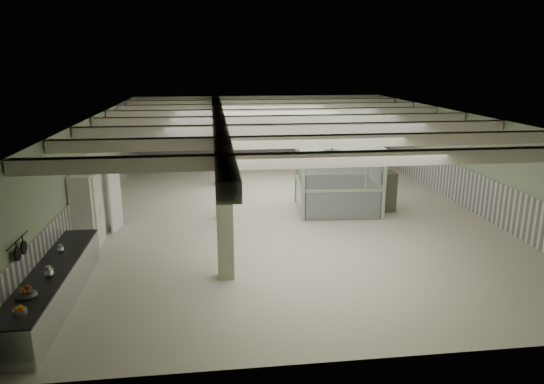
{
  "coord_description": "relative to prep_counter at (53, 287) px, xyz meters",
  "views": [
    {
      "loc": [
        -2.75,
        -17.84,
        5.54
      ],
      "look_at": [
        -0.83,
        -2.36,
        1.3
      ],
      "focal_mm": 32.0,
      "sensor_mm": 36.0,
      "label": 1
    }
  ],
  "objects": [
    {
      "name": "floor",
      "position": [
        6.54,
        7.0,
        -0.46
      ],
      "size": [
        20.0,
        20.0,
        0.0
      ],
      "primitive_type": "plane",
      "color": "silver",
      "rests_on": "ground"
    },
    {
      "name": "pitcher_far",
      "position": [
        0.14,
        -0.55,
        0.59
      ],
      "size": [
        0.22,
        0.25,
        0.3
      ],
      "primitive_type": null,
      "rotation": [
        0.0,
        0.0,
        0.05
      ],
      "color": "silver",
      "rests_on": "prep_counter"
    },
    {
      "name": "beam_b",
      "position": [
        6.54,
        2.0,
        2.96
      ],
      "size": [
        13.9,
        0.35,
        0.32
      ],
      "primitive_type": "cube",
      "color": "beige",
      "rests_on": "ceiling"
    },
    {
      "name": "wainscot_right",
      "position": [
        13.52,
        7.0,
        0.29
      ],
      "size": [
        0.05,
        19.9,
        1.5
      ],
      "primitive_type": "cube",
      "color": "silver",
      "rests_on": "floor"
    },
    {
      "name": "guard_booth",
      "position": [
        8.43,
        6.44,
        1.25
      ],
      "size": [
        3.31,
        2.87,
        2.52
      ],
      "rotation": [
        0.0,
        0.0,
        -0.07
      ],
      "color": "#97B28E",
      "rests_on": "floor"
    },
    {
      "name": "wall_front",
      "position": [
        6.54,
        -3.0,
        1.34
      ],
      "size": [
        14.0,
        0.02,
        3.6
      ],
      "primitive_type": "cube",
      "color": "#98AA88",
      "rests_on": "floor"
    },
    {
      "name": "orange_bowl",
      "position": [
        0.07,
        -2.06,
        0.48
      ],
      "size": [
        0.27,
        0.27,
        0.09
      ],
      "primitive_type": "cylinder",
      "rotation": [
        0.0,
        0.0,
        0.07
      ],
      "color": "#B2B2B7",
      "rests_on": "prep_counter"
    },
    {
      "name": "column_a",
      "position": [
        4.04,
        1.0,
        1.34
      ],
      "size": [
        0.42,
        0.42,
        3.6
      ],
      "primitive_type": "cube",
      "color": "#9BAB8A",
      "rests_on": "floor"
    },
    {
      "name": "hook_rail",
      "position": [
        -0.39,
        -0.6,
        1.39
      ],
      "size": [
        0.02,
        1.2,
        0.02
      ],
      "primitive_type": "cylinder",
      "rotation": [
        1.57,
        0.0,
        0.0
      ],
      "color": "black",
      "rests_on": "wall_left"
    },
    {
      "name": "walkin_cooler",
      "position": [
        -0.08,
        4.54,
        0.71
      ],
      "size": [
        0.91,
        2.56,
        2.35
      ],
      "color": "white",
      "rests_on": "floor"
    },
    {
      "name": "column_d",
      "position": [
        4.04,
        15.0,
        1.34
      ],
      "size": [
        0.42,
        0.42,
        3.6
      ],
      "primitive_type": "cube",
      "color": "#9BAB8A",
      "rests_on": "floor"
    },
    {
      "name": "pendant_back",
      "position": [
        7.04,
        12.5,
        2.59
      ],
      "size": [
        0.44,
        0.44,
        0.22
      ],
      "primitive_type": "cone",
      "rotation": [
        3.14,
        0.0,
        0.0
      ],
      "color": "#304033",
      "rests_on": "ceiling"
    },
    {
      "name": "veg_colander",
      "position": [
        -0.07,
        -1.36,
        0.54
      ],
      "size": [
        0.46,
        0.46,
        0.2
      ],
      "primitive_type": null,
      "rotation": [
        0.0,
        0.0,
        -0.02
      ],
      "color": "#3C3C41",
      "rests_on": "prep_counter"
    },
    {
      "name": "beam_c",
      "position": [
        6.54,
        4.5,
        2.96
      ],
      "size": [
        13.9,
        0.35,
        0.32
      ],
      "primitive_type": "cube",
      "color": "beige",
      "rests_on": "ceiling"
    },
    {
      "name": "wainscot_left",
      "position": [
        -0.43,
        7.0,
        0.29
      ],
      "size": [
        0.05,
        19.9,
        1.5
      ],
      "primitive_type": "cube",
      "color": "silver",
      "rests_on": "floor"
    },
    {
      "name": "pitcher_near",
      "position": [
        -0.03,
        0.92,
        0.56
      ],
      "size": [
        0.17,
        0.2,
        0.24
      ],
      "primitive_type": null,
      "rotation": [
        0.0,
        0.0,
        -0.05
      ],
      "color": "silver",
      "rests_on": "prep_counter"
    },
    {
      "name": "prep_counter",
      "position": [
        0.0,
        0.0,
        0.0
      ],
      "size": [
        0.93,
        5.34,
        0.91
      ],
      "color": "silver",
      "rests_on": "floor"
    },
    {
      "name": "skillet_far",
      "position": [
        -0.34,
        -0.46,
        1.17
      ],
      "size": [
        0.04,
        0.3,
        0.3
      ],
      "primitive_type": "cylinder",
      "rotation": [
        0.0,
        1.57,
        0.0
      ],
      "color": "black",
      "rests_on": "hook_rail"
    },
    {
      "name": "beam_d",
      "position": [
        6.54,
        7.0,
        2.96
      ],
      "size": [
        13.9,
        0.35,
        0.32
      ],
      "primitive_type": "cube",
      "color": "beige",
      "rests_on": "ceiling"
    },
    {
      "name": "wainscot_back",
      "position": [
        6.54,
        16.98,
        0.29
      ],
      "size": [
        13.9,
        0.05,
        1.5
      ],
      "primitive_type": "cube",
      "color": "silver",
      "rests_on": "floor"
    },
    {
      "name": "beam_g",
      "position": [
        6.54,
        14.5,
        2.96
      ],
      "size": [
        13.9,
        0.35,
        0.32
      ],
      "primitive_type": "cube",
      "color": "beige",
      "rests_on": "ceiling"
    },
    {
      "name": "pendant_front",
      "position": [
        7.04,
        2.0,
        2.59
      ],
      "size": [
        0.44,
        0.44,
        0.22
      ],
      "primitive_type": "cone",
      "rotation": [
        3.14,
        0.0,
        0.0
      ],
      "color": "#304033",
      "rests_on": "ceiling"
    },
    {
      "name": "beam_a",
      "position": [
        6.54,
        -0.5,
        2.96
      ],
      "size": [
        13.9,
        0.35,
        0.32
      ],
      "primitive_type": "cube",
      "color": "beige",
      "rests_on": "ceiling"
    },
    {
      "name": "beam_f",
      "position": [
        6.54,
        12.0,
        2.96
      ],
      "size": [
        13.9,
        0.35,
        0.32
      ],
      "primitive_type": "cube",
      "color": "beige",
      "rests_on": "ceiling"
    },
    {
      "name": "column_c",
      "position": [
        4.04,
        11.0,
        1.34
      ],
      "size": [
        0.42,
        0.42,
        3.6
      ],
      "primitive_type": "cube",
      "color": "#9BAB8A",
      "rests_on": "floor"
    },
    {
      "name": "girder",
      "position": [
        4.04,
        7.0,
        2.92
      ],
      "size": [
        0.45,
        19.9,
        0.4
      ],
      "primitive_type": "cube",
      "color": "beige",
      "rests_on": "ceiling"
    },
    {
      "name": "wall_left",
      "position": [
        -0.46,
        7.0,
        1.34
      ],
      "size": [
        0.02,
        20.0,
        3.6
      ],
      "primitive_type": "cube",
      "color": "#98AA88",
      "rests_on": "floor"
    },
    {
      "name": "filing_cabinet",
      "position": [
        10.35,
        6.23,
        0.28
      ],
      "size": [
        0.48,
        0.69,
        1.48
      ],
      "primitive_type": "cube",
      "rotation": [
        0.0,
        0.0,
        -0.0
      ],
      "color": "#595A4B",
      "rests_on": "floor"
    },
    {
      "name": "wall_right",
      "position": [
        13.54,
        7.0,
        1.34
      ],
      "size": [
        0.02,
        20.0,
        3.6
      ],
      "primitive_type": "cube",
      "color": "#98AA88",
      "rests_on": "floor"
    },
    {
      "name": "beam_e",
      "position": [
        6.54,
        9.5,
        2.96
      ],
      "size": [
        13.9,
        0.35,
        0.32
      ],
      "primitive_type": "cube",
      "color": "beige",
      "rests_on": "ceiling"
    },
    {
      "name": "column_b",
      "position": [
        4.04,
        6.0,
        1.34
      ],
      "size": [
        0.42,
        0.42,
        3.6
      ],
      "primitive_type": "cube",
      "color": "#9BAB8A",
      "rests_on": "floor"
    },
    {
      "name": "pendant_mid",
      "position": [
        7.04,
        7.5,
        2.59
      ],
      "size": [
        0.44,
        0.44,
        0.22
      ],
      "primitive_type": "cone",
      "rotation": [
        3.14,
        0.0,
        0.0
      ],
      "color": "#304033",
      "rests_on": "ceiling"
    },
    {
      "name": "wall_back",
      "position": [
        6.54,
        17.0,
        1.34
      ],
      "size": [
        14.0,
        0.02,
        3.6
      ],
      "primitive_type": "cube",
      "color": "#98AA88",
      "rests_on": "floor"
    },
    {
      "name": "ceiling",
      "position": [
        6.54,
        7.0,
        3.14
      ],
      "size": [
        14.0,
        20.0,
        0.02
      ],
      "primitive_type": "cube",
      "color": "white",
      "rests_on": "wall_back"
    },
    {
      "name": "skillet_near",
      "position": [
        -0.34,
        -0.82,
        1.17
      ],
      "size": [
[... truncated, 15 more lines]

